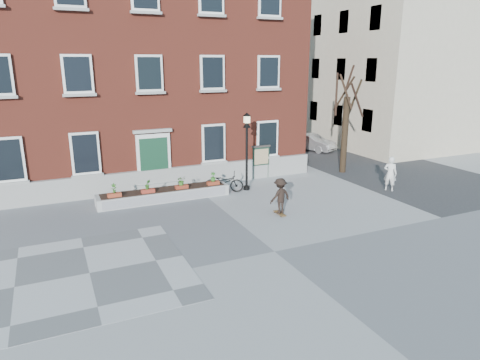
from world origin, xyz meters
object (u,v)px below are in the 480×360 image
bicycle (224,182)px  parked_car (310,142)px  bystander (390,174)px  skateboarder (280,196)px  notice_board (261,156)px  lamp_post (247,141)px

bicycle → parked_car: bearing=-29.2°
bystander → skateboarder: size_ratio=1.09×
notice_board → skateboarder: 5.99m
bicycle → skateboarder: 4.17m
lamp_post → skateboarder: 4.30m
bystander → skateboarder: (-6.82, -0.81, -0.04)m
notice_board → skateboarder: notice_board is taller
lamp_post → notice_board: bearing=45.3°
notice_board → lamp_post: bearing=-134.7°
bystander → notice_board: (-4.85, 4.82, 0.38)m
lamp_post → bystander: bearing=-25.6°
bicycle → skateboarder: size_ratio=1.21×
bicycle → bystander: 8.40m
bicycle → bystander: bystander is taller
bicycle → lamp_post: 2.36m
parked_car → lamp_post: (-8.54, -7.11, 1.92)m
bystander → notice_board: notice_board is taller
bicycle → notice_board: notice_board is taller
lamp_post → skateboarder: (-0.29, -3.94, -1.70)m
lamp_post → parked_car: bearing=39.8°
parked_car → bicycle: bearing=-168.8°
parked_car → lamp_post: lamp_post is taller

